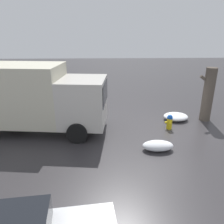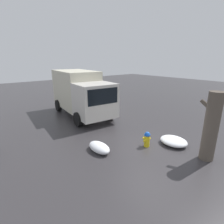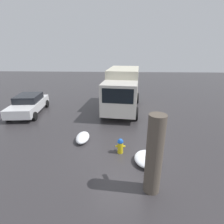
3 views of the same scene
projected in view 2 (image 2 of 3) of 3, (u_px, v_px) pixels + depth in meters
name	position (u px, v px, depth m)	size (l,w,h in m)	color
ground_plane	(147.00, 146.00, 8.38)	(60.00, 60.00, 0.00)	#333033
fire_hydrant	(147.00, 139.00, 8.27)	(0.37, 0.47, 0.75)	yellow
tree_trunk	(211.00, 127.00, 6.94)	(0.85, 0.56, 2.85)	brown
delivery_truck	(81.00, 92.00, 12.70)	(6.40, 3.13, 3.18)	beige
snow_pile_by_hydrant	(174.00, 141.00, 8.52)	(1.33, 1.10, 0.36)	white
snow_pile_curbside	(99.00, 147.00, 7.87)	(1.26, 0.69, 0.39)	white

